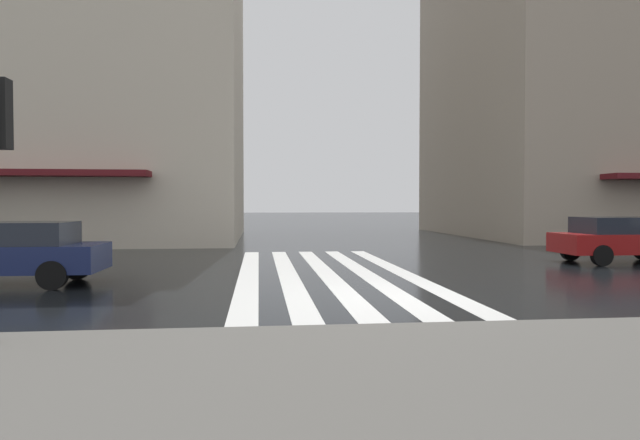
{
  "coord_description": "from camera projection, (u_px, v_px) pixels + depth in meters",
  "views": [
    {
      "loc": [
        -10.59,
        2.82,
        1.81
      ],
      "look_at": [
        3.32,
        1.29,
        1.41
      ],
      "focal_mm": 31.46,
      "sensor_mm": 36.0,
      "label": 1
    }
  ],
  "objects": [
    {
      "name": "haussmann_block_mid",
      "position": [
        26.0,
        57.0,
        28.7
      ],
      "size": [
        15.82,
        21.71,
        19.08
      ],
      "color": "beige",
      "rests_on": "ground_plane"
    },
    {
      "name": "zebra_crossing",
      "position": [
        325.0,
        273.0,
        14.74
      ],
      "size": [
        13.0,
        4.5,
        0.01
      ],
      "color": "silver",
      "rests_on": "ground_plane"
    },
    {
      "name": "car_navy",
      "position": [
        9.0,
        251.0,
        12.44
      ],
      "size": [
        1.85,
        4.1,
        1.41
      ],
      "color": "navy",
      "rests_on": "ground_plane"
    },
    {
      "name": "ground_plane",
      "position": [
        405.0,
        297.0,
        10.88
      ],
      "size": [
        220.0,
        220.0,
        0.0
      ],
      "primitive_type": "plane",
      "color": "black"
    },
    {
      "name": "car_red",
      "position": [
        622.0,
        238.0,
        17.23
      ],
      "size": [
        1.85,
        4.1,
        1.41
      ],
      "color": "maroon",
      "rests_on": "ground_plane"
    }
  ]
}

